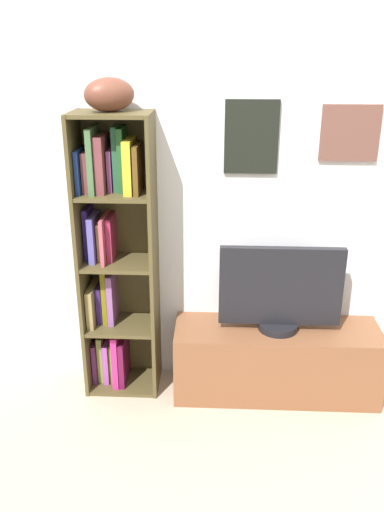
% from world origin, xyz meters
% --- Properties ---
extents(back_wall, '(4.80, 0.08, 2.41)m').
position_xyz_m(back_wall, '(0.00, 1.13, 1.21)').
color(back_wall, silver).
rests_on(back_wall, ground).
extents(bookshelf, '(0.41, 0.29, 1.58)m').
position_xyz_m(bookshelf, '(-0.70, 0.98, 0.80)').
color(bookshelf, '#4B4023').
rests_on(bookshelf, ground).
extents(football, '(0.30, 0.26, 0.16)m').
position_xyz_m(football, '(-0.66, 0.95, 1.66)').
color(football, brown).
rests_on(football, bookshelf).
extents(tv_stand, '(1.15, 0.36, 0.41)m').
position_xyz_m(tv_stand, '(0.22, 0.92, 0.21)').
color(tv_stand, brown).
rests_on(tv_stand, ground).
extents(television, '(0.66, 0.22, 0.48)m').
position_xyz_m(television, '(0.22, 0.92, 0.65)').
color(television, black).
rests_on(television, tv_stand).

